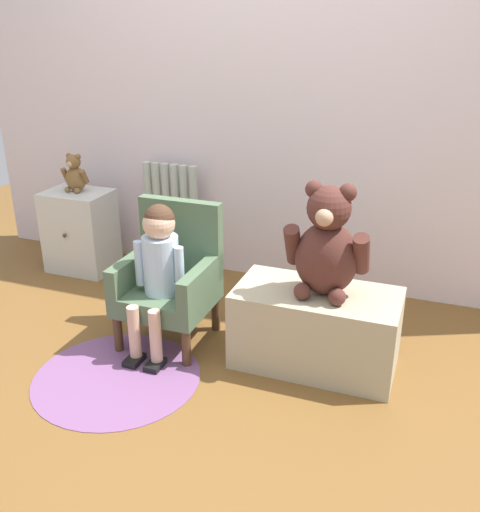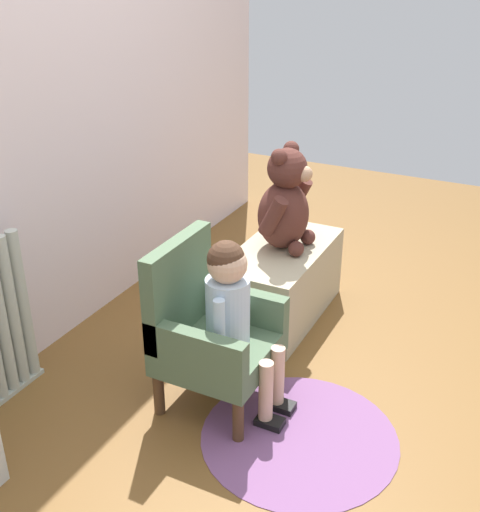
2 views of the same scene
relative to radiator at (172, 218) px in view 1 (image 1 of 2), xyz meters
The scene contains 10 objects.
ground_plane 1.33m from the radiator, 63.59° to the right, with size 6.00×6.00×0.00m, color brown.
back_wall 1.04m from the radiator, 12.35° to the left, with size 3.80×0.05×2.40m, color silver.
radiator is the anchor object (origin of this frame).
small_dresser 0.59m from the radiator, 159.91° to the right, with size 0.40×0.32×0.51m.
child_armchair 0.84m from the radiator, 63.55° to the right, with size 0.43×0.42×0.68m.
child_figure 0.95m from the radiator, 66.62° to the right, with size 0.25×0.35×0.72m.
low_bench 1.34m from the radiator, 34.17° to the right, with size 0.74×0.38×0.37m, color tan.
large_teddy_bear 1.38m from the radiator, 33.43° to the right, with size 0.37×0.26×0.50m.
small_teddy_bear 0.64m from the radiator, 161.40° to the right, with size 0.17×0.12×0.23m.
floor_rug 1.26m from the radiator, 75.56° to the right, with size 0.75×0.75×0.01m, color #784C79.
Camera 1 is at (1.01, -1.85, 1.50)m, focal length 40.00 mm.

